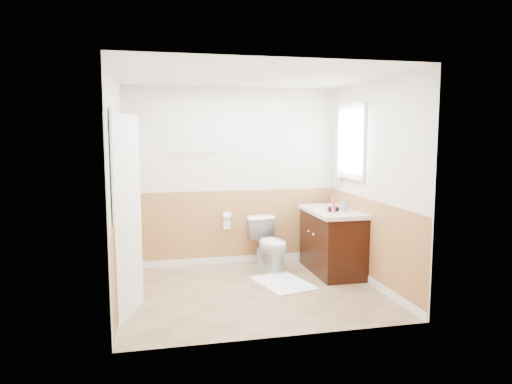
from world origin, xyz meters
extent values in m
plane|color=#8C7051|center=(0.00, 0.00, 0.00)|extent=(3.00, 3.00, 0.00)
plane|color=white|center=(0.00, 0.00, 2.50)|extent=(3.00, 3.00, 0.00)
plane|color=silver|center=(0.00, 1.30, 1.25)|extent=(3.00, 0.00, 3.00)
plane|color=silver|center=(0.00, -1.30, 1.25)|extent=(3.00, 0.00, 3.00)
plane|color=silver|center=(-1.50, 0.00, 1.25)|extent=(0.00, 3.00, 3.00)
plane|color=silver|center=(1.50, 0.00, 1.25)|extent=(0.00, 3.00, 3.00)
plane|color=#BD804B|center=(0.00, 1.29, 0.50)|extent=(3.00, 0.00, 3.00)
plane|color=#BD804B|center=(0.00, -1.29, 0.50)|extent=(3.00, 0.00, 3.00)
plane|color=#BD804B|center=(-1.49, 0.00, 0.50)|extent=(0.00, 2.60, 2.60)
plane|color=#BD804B|center=(1.49, 0.00, 0.50)|extent=(0.00, 2.60, 2.60)
imported|color=white|center=(0.43, 0.85, 0.35)|extent=(0.55, 0.77, 0.71)
cube|color=white|center=(0.43, 0.18, 0.01)|extent=(0.73, 0.91, 0.02)
cube|color=black|center=(1.21, 0.54, 0.40)|extent=(0.55, 1.10, 0.80)
sphere|color=silver|center=(0.91, 0.44, 0.55)|extent=(0.03, 0.03, 0.03)
sphere|color=silver|center=(0.91, 0.64, 0.55)|extent=(0.03, 0.03, 0.03)
cube|color=beige|center=(1.20, 0.54, 0.83)|extent=(0.60, 1.15, 0.05)
cylinder|color=silver|center=(1.21, 0.69, 0.86)|extent=(0.36, 0.36, 0.02)
cylinder|color=silver|center=(1.39, 0.69, 0.92)|extent=(0.02, 0.02, 0.14)
cylinder|color=#D1365A|center=(1.11, 0.28, 0.96)|extent=(0.05, 0.05, 0.22)
imported|color=gray|center=(1.33, 0.43, 0.94)|extent=(0.09, 0.10, 0.17)
cylinder|color=black|center=(1.16, 0.40, 0.89)|extent=(0.14, 0.07, 0.07)
cylinder|color=black|center=(1.13, 0.42, 0.86)|extent=(0.03, 0.03, 0.07)
cube|color=silver|center=(1.48, 1.10, 1.55)|extent=(0.02, 0.35, 0.90)
cube|color=white|center=(1.47, 0.59, 1.75)|extent=(0.04, 0.80, 1.00)
cube|color=white|center=(1.49, 0.59, 1.75)|extent=(0.01, 0.70, 0.90)
cube|color=white|center=(-1.40, -0.45, 1.02)|extent=(0.29, 0.78, 2.04)
cube|color=white|center=(-1.48, -0.45, 1.03)|extent=(0.02, 0.92, 2.10)
sphere|color=silver|center=(-1.34, -0.12, 0.95)|extent=(0.06, 0.06, 0.06)
cylinder|color=silver|center=(-0.55, 1.25, 1.60)|extent=(0.62, 0.02, 0.02)
cylinder|color=silver|center=(-0.10, 1.23, 0.70)|extent=(0.14, 0.02, 0.02)
cylinder|color=white|center=(-0.10, 1.23, 0.70)|extent=(0.10, 0.11, 0.11)
cube|color=white|center=(-0.10, 1.23, 0.59)|extent=(0.10, 0.01, 0.16)
camera|label=1|loc=(-1.16, -5.30, 1.84)|focal=33.29mm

